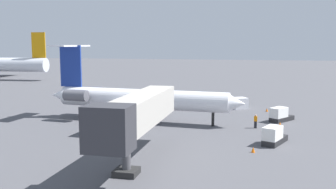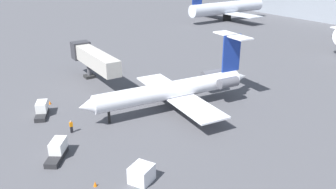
% 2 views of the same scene
% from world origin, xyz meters
% --- Properties ---
extents(ground_plane, '(400.00, 400.00, 0.10)m').
position_xyz_m(ground_plane, '(0.00, 0.00, -0.05)').
color(ground_plane, '#4C4C51').
extents(regional_jet, '(19.86, 27.15, 9.98)m').
position_xyz_m(regional_jet, '(0.49, 0.41, 3.12)').
color(regional_jet, white).
rests_on(regional_jet, ground_plane).
extents(jet_bridge, '(16.25, 3.21, 6.08)m').
position_xyz_m(jet_bridge, '(-17.33, -5.54, 4.39)').
color(jet_bridge, '#B7B2A8').
rests_on(jet_bridge, ground_plane).
extents(ground_crew_marshaller, '(0.27, 0.41, 1.69)m').
position_xyz_m(ground_crew_marshaller, '(-0.28, -15.20, 0.86)').
color(ground_crew_marshaller, black).
rests_on(ground_crew_marshaller, ground_plane).
extents(baggage_tug_lead, '(4.08, 3.44, 1.90)m').
position_xyz_m(baggage_tug_lead, '(4.55, -18.30, 0.84)').
color(baggage_tug_lead, '#262628').
rests_on(baggage_tug_lead, ground_plane).
extents(baggage_tug_trailing, '(4.23, 2.80, 1.90)m').
position_xyz_m(baggage_tug_trailing, '(-7.56, -17.05, 0.84)').
color(baggage_tug_trailing, '#262628').
rests_on(baggage_tug_trailing, ground_plane).
extents(cargo_container_uld, '(2.81, 2.89, 1.75)m').
position_xyz_m(cargo_container_uld, '(13.52, -12.58, 0.87)').
color(cargo_container_uld, silver).
rests_on(cargo_container_uld, ground_plane).
extents(traffic_cone_near, '(0.36, 0.36, 0.55)m').
position_xyz_m(traffic_cone_near, '(1.60, -18.16, 0.28)').
color(traffic_cone_near, orange).
rests_on(traffic_cone_near, ground_plane).
extents(traffic_cone_mid, '(0.36, 0.36, 0.55)m').
position_xyz_m(traffic_cone_mid, '(-11.07, -15.08, 0.28)').
color(traffic_cone_mid, orange).
rests_on(traffic_cone_mid, ground_plane).
extents(traffic_cone_far, '(0.36, 0.36, 0.55)m').
position_xyz_m(traffic_cone_far, '(11.79, -16.79, 0.28)').
color(traffic_cone_far, orange).
rests_on(traffic_cone_far, ground_plane).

